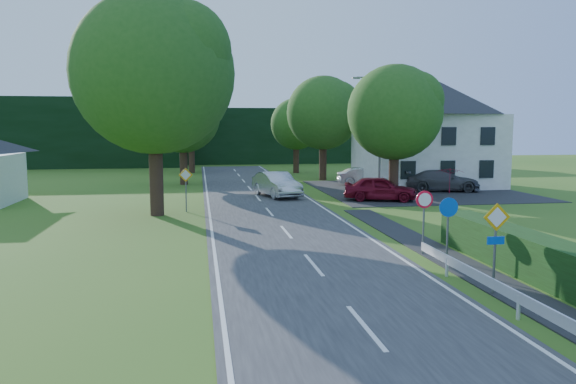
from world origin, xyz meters
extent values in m
cube|color=#323235|center=(0.00, 20.00, 0.02)|extent=(7.00, 80.00, 0.04)
cube|color=#252628|center=(12.00, 33.00, 0.02)|extent=(14.00, 16.00, 0.04)
cube|color=white|center=(-3.25, 20.00, 0.04)|extent=(0.12, 80.00, 0.01)
cube|color=white|center=(3.25, 20.00, 0.04)|extent=(0.12, 80.00, 0.01)
cube|color=black|center=(8.00, 66.00, 3.50)|extent=(30.00, 5.00, 7.00)
cube|color=silver|center=(14.00, 36.00, 2.80)|extent=(10.00, 8.00, 5.60)
pyramid|color=#242529|center=(14.00, 36.00, 7.10)|extent=(10.60, 8.40, 3.00)
cylinder|color=slate|center=(8.20, 30.00, 4.00)|extent=(0.16, 0.16, 8.00)
cylinder|color=slate|center=(7.40, 30.00, 7.90)|extent=(1.70, 0.10, 0.10)
cube|color=slate|center=(6.50, 30.00, 7.85)|extent=(0.50, 0.18, 0.12)
cylinder|color=slate|center=(4.30, 8.00, 1.20)|extent=(0.07, 0.07, 2.40)
cube|color=#EDA20C|center=(4.30, 7.97, 2.20)|extent=(0.78, 0.04, 0.78)
cube|color=white|center=(4.30, 7.97, 2.20)|extent=(0.57, 0.05, 0.57)
cube|color=blue|center=(4.30, 7.97, 1.55)|extent=(0.50, 0.04, 0.22)
cylinder|color=slate|center=(4.30, 11.00, 1.10)|extent=(0.07, 0.07, 2.20)
cylinder|color=blue|center=(4.30, 10.97, 2.05)|extent=(0.64, 0.04, 0.64)
cylinder|color=slate|center=(4.30, 13.00, 1.10)|extent=(0.07, 0.07, 2.20)
cylinder|color=red|center=(4.30, 12.97, 2.05)|extent=(0.64, 0.04, 0.64)
cylinder|color=white|center=(4.30, 12.95, 2.05)|extent=(0.48, 0.04, 0.48)
cylinder|color=slate|center=(-4.50, 25.00, 1.10)|extent=(0.07, 0.07, 2.20)
cube|color=#EDA20C|center=(-4.50, 24.97, 2.05)|extent=(0.78, 0.04, 0.78)
cube|color=white|center=(-4.50, 24.97, 2.05)|extent=(0.57, 0.05, 0.57)
imported|color=#BCBCC1|center=(1.33, 30.69, 0.86)|extent=(2.97, 5.23, 1.63)
imported|color=black|center=(1.80, 32.60, 0.60)|extent=(0.88, 2.17, 1.12)
imported|color=maroon|center=(7.50, 27.61, 0.81)|extent=(4.87, 3.20, 1.54)
imported|color=#B3B3B8|center=(9.25, 37.00, 0.73)|extent=(4.31, 1.81, 1.38)
imported|color=#4A4A4F|center=(13.57, 32.00, 0.82)|extent=(5.73, 3.37, 1.56)
imported|color=#B20E2C|center=(13.46, 30.41, 0.95)|extent=(2.43, 2.46, 1.82)
camera|label=1|loc=(-3.75, -6.16, 4.67)|focal=35.00mm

